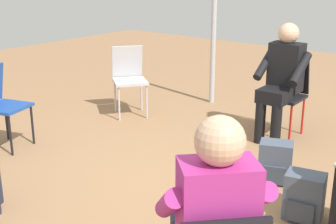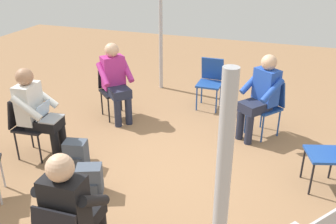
{
  "view_description": "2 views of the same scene",
  "coord_description": "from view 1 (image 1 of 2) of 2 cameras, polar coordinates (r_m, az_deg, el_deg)",
  "views": [
    {
      "loc": [
        -2.22,
        2.8,
        1.84
      ],
      "look_at": [
        0.3,
        -0.34,
        0.54
      ],
      "focal_mm": 50.0,
      "sensor_mm": 36.0,
      "label": 1
    },
    {
      "loc": [
        1.39,
        -3.77,
        2.69
      ],
      "look_at": [
        0.14,
        -0.13,
        0.89
      ],
      "focal_mm": 40.0,
      "sensor_mm": 36.0,
      "label": 2
    }
  ],
  "objects": [
    {
      "name": "ground_plane",
      "position": [
        4.02,
        0.29,
        -9.43
      ],
      "size": [
        14.0,
        14.0,
        0.0
      ],
      "primitive_type": "plane",
      "color": "#99704C"
    },
    {
      "name": "chair_south",
      "position": [
        5.29,
        14.28,
        2.56
      ],
      "size": [
        0.41,
        0.45,
        0.85
      ],
      "rotation": [
        0.0,
        0.0,
        0.03
      ],
      "color": "black",
      "rests_on": "ground"
    },
    {
      "name": "person_in_magenta",
      "position": [
        2.23,
        5.37,
        -13.12
      ],
      "size": [
        0.63,
        0.63,
        1.24
      ],
      "rotation": [
        0.0,
        0.0,
        -2.32
      ],
      "color": "#23283D",
      "rests_on": "ground"
    },
    {
      "name": "tent_pole_far",
      "position": [
        6.24,
        5.61,
        11.11
      ],
      "size": [
        0.07,
        0.07,
        2.24
      ],
      "primitive_type": "cylinder",
      "color": "#B2B2B7",
      "rests_on": "ground"
    },
    {
      "name": "person_in_black",
      "position": [
        5.1,
        13.7,
        4.32
      ],
      "size": [
        0.5,
        0.53,
        1.24
      ],
      "rotation": [
        0.0,
        0.0,
        0.03
      ],
      "color": "black",
      "rests_on": "ground"
    },
    {
      "name": "backpack_by_empty_chair",
      "position": [
        3.68,
        16.24,
        -10.14
      ],
      "size": [
        0.32,
        0.29,
        0.36
      ],
      "rotation": [
        0.0,
        0.0,
        0.21
      ],
      "color": "#475160",
      "rests_on": "ground"
    },
    {
      "name": "chair_southeast",
      "position": [
        5.84,
        -4.77,
        4.47
      ],
      "size": [
        0.58,
        0.57,
        0.85
      ],
      "rotation": [
        0.0,
        0.0,
        0.92
      ],
      "color": "#B7B7BC",
      "rests_on": "ground"
    },
    {
      "name": "backpack_near_laptop_user",
      "position": [
        4.21,
        12.94,
        -6.2
      ],
      "size": [
        0.33,
        0.3,
        0.36
      ],
      "rotation": [
        0.0,
        0.0,
        3.52
      ],
      "color": "#475160",
      "rests_on": "ground"
    },
    {
      "name": "chair_east",
      "position": [
        5.05,
        -19.83,
        1.32
      ],
      "size": [
        0.53,
        0.5,
        0.85
      ],
      "rotation": [
        0.0,
        0.0,
        1.86
      ],
      "color": "#1E4799",
      "rests_on": "ground"
    }
  ]
}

